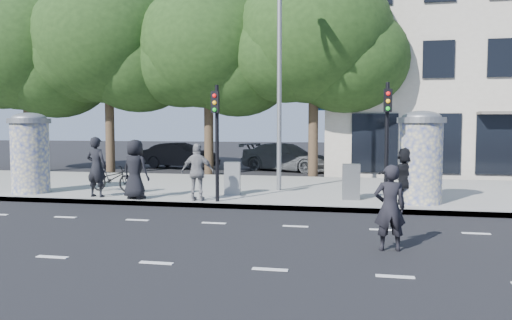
% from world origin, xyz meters
% --- Properties ---
extents(ground, '(120.00, 120.00, 0.00)m').
position_xyz_m(ground, '(0.00, 0.00, 0.00)').
color(ground, black).
rests_on(ground, ground).
extents(sidewalk, '(40.00, 8.00, 0.15)m').
position_xyz_m(sidewalk, '(0.00, 7.50, 0.07)').
color(sidewalk, gray).
rests_on(sidewalk, ground).
extents(curb, '(40.00, 0.10, 0.16)m').
position_xyz_m(curb, '(0.00, 3.55, 0.07)').
color(curb, slate).
rests_on(curb, ground).
extents(lane_dash_near, '(32.00, 0.12, 0.01)m').
position_xyz_m(lane_dash_near, '(0.00, -2.20, 0.00)').
color(lane_dash_near, silver).
rests_on(lane_dash_near, ground).
extents(lane_dash_far, '(32.00, 0.12, 0.01)m').
position_xyz_m(lane_dash_far, '(0.00, 1.40, 0.00)').
color(lane_dash_far, silver).
rests_on(lane_dash_far, ground).
extents(ad_column_left, '(1.36, 1.36, 2.65)m').
position_xyz_m(ad_column_left, '(-7.20, 4.50, 1.54)').
color(ad_column_left, beige).
rests_on(ad_column_left, sidewalk).
extents(ad_column_right, '(1.36, 1.36, 2.65)m').
position_xyz_m(ad_column_right, '(5.20, 4.70, 1.54)').
color(ad_column_right, beige).
rests_on(ad_column_right, sidewalk).
extents(traffic_pole_near, '(0.22, 0.31, 3.40)m').
position_xyz_m(traffic_pole_near, '(-0.60, 3.79, 2.23)').
color(traffic_pole_near, black).
rests_on(traffic_pole_near, sidewalk).
extents(traffic_pole_far, '(0.22, 0.31, 3.40)m').
position_xyz_m(traffic_pole_far, '(4.20, 3.79, 2.23)').
color(traffic_pole_far, black).
rests_on(traffic_pole_far, sidewalk).
extents(street_lamp, '(0.25, 0.93, 8.00)m').
position_xyz_m(street_lamp, '(0.80, 6.63, 4.79)').
color(street_lamp, slate).
rests_on(street_lamp, sidewalk).
extents(tree_far_left, '(7.20, 7.20, 9.26)m').
position_xyz_m(tree_far_left, '(-13.00, 12.50, 6.19)').
color(tree_far_left, '#38281C').
rests_on(tree_far_left, ground).
extents(tree_mid_left, '(7.20, 7.20, 9.57)m').
position_xyz_m(tree_mid_left, '(-8.50, 12.50, 6.50)').
color(tree_mid_left, '#38281C').
rests_on(tree_mid_left, ground).
extents(tree_near_left, '(6.80, 6.80, 8.97)m').
position_xyz_m(tree_near_left, '(-3.50, 12.70, 6.06)').
color(tree_near_left, '#38281C').
rests_on(tree_near_left, ground).
extents(tree_center, '(7.00, 7.00, 9.30)m').
position_xyz_m(tree_center, '(1.50, 12.30, 6.31)').
color(tree_center, '#38281C').
rests_on(tree_center, ground).
extents(ped_a, '(1.00, 0.78, 1.81)m').
position_xyz_m(ped_a, '(-3.18, 3.85, 1.05)').
color(ped_a, black).
rests_on(ped_a, sidewalk).
extents(ped_b, '(0.74, 0.54, 1.88)m').
position_xyz_m(ped_b, '(-4.55, 4.03, 1.09)').
color(ped_b, black).
rests_on(ped_b, sidewalk).
extents(ped_e, '(1.02, 0.61, 1.70)m').
position_xyz_m(ped_e, '(-1.20, 3.85, 1.00)').
color(ped_e, gray).
rests_on(ped_e, sidewalk).
extents(ped_f, '(1.60, 1.12, 1.63)m').
position_xyz_m(ped_f, '(4.76, 4.39, 0.97)').
color(ped_f, black).
rests_on(ped_f, sidewalk).
extents(man_road, '(0.65, 0.47, 1.65)m').
position_xyz_m(man_road, '(4.02, -0.50, 0.82)').
color(man_road, black).
rests_on(man_road, ground).
extents(bicycle, '(0.88, 1.80, 0.90)m').
position_xyz_m(bicycle, '(-4.68, 5.29, 0.60)').
color(bicycle, black).
rests_on(bicycle, sidewalk).
extents(cabinet_left, '(0.55, 0.43, 1.05)m').
position_xyz_m(cabinet_left, '(-0.52, 5.36, 0.67)').
color(cabinet_left, gray).
rests_on(cabinet_left, sidewalk).
extents(cabinet_right, '(0.54, 0.41, 1.07)m').
position_xyz_m(cabinet_right, '(3.25, 5.02, 0.69)').
color(cabinet_right, slate).
rests_on(cabinet_right, sidewalk).
extents(car_mid, '(2.35, 4.47, 1.40)m').
position_xyz_m(car_mid, '(-6.15, 16.06, 0.70)').
color(car_mid, black).
rests_on(car_mid, ground).
extents(car_right, '(3.70, 5.36, 1.44)m').
position_xyz_m(car_right, '(-0.16, 15.67, 0.72)').
color(car_right, '#54575B').
rests_on(car_right, ground).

